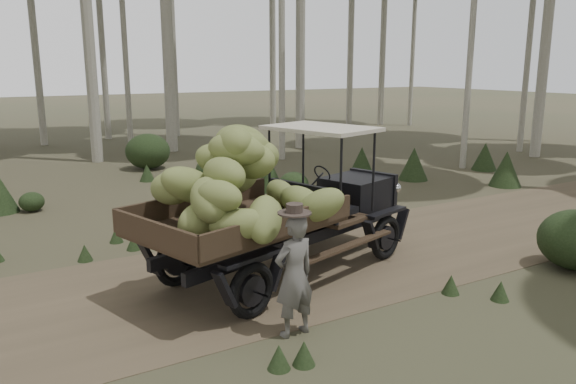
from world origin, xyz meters
name	(u,v)px	position (x,y,z in m)	size (l,w,h in m)	color
ground	(272,272)	(0.00, 0.00, 0.00)	(120.00, 120.00, 0.00)	#473D2B
dirt_track	(272,272)	(0.00, 0.00, 0.00)	(70.00, 4.00, 0.01)	brown
banana_truck	(263,192)	(-0.37, -0.39, 1.50)	(5.39, 3.35, 2.61)	black
farmer	(294,274)	(-0.82, -2.06, 0.82)	(0.61, 0.46, 1.73)	#55524E
undergrowth	(283,247)	(0.05, -0.29, 0.51)	(22.56, 20.70, 1.34)	#233319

